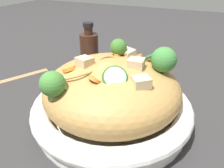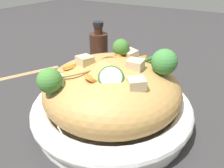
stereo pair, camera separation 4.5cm
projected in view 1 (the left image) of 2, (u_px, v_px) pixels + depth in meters
name	position (u px, v px, depth m)	size (l,w,h in m)	color
ground_plane	(112.00, 120.00, 0.49)	(3.00, 3.00, 0.00)	#2D2B2C
serving_bowl	(112.00, 109.00, 0.48)	(0.34, 0.34, 0.06)	white
noodle_heap	(112.00, 89.00, 0.45)	(0.28, 0.28, 0.13)	#AE8245
broccoli_florets	(120.00, 66.00, 0.41)	(0.22, 0.21, 0.07)	#A5BE72
carrot_coins	(101.00, 65.00, 0.43)	(0.11, 0.22, 0.04)	orange
zucchini_slices	(119.00, 71.00, 0.41)	(0.17, 0.21, 0.05)	beige
chicken_chunks	(121.00, 65.00, 0.42)	(0.16, 0.14, 0.03)	#C5B193
soy_sauce_bottle	(90.00, 52.00, 0.68)	(0.06, 0.06, 0.16)	#381E14
chopsticks_pair	(10.00, 79.00, 0.66)	(0.12, 0.21, 0.01)	tan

